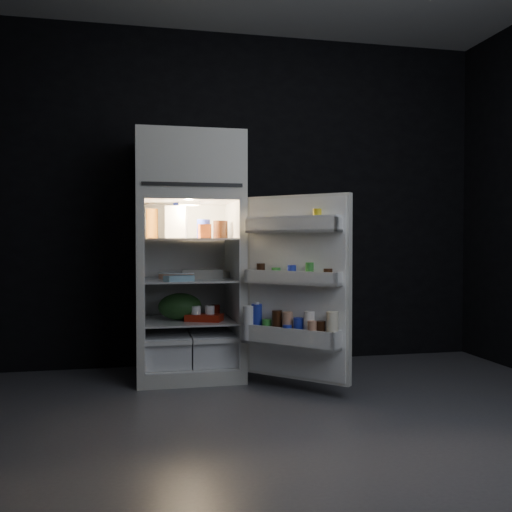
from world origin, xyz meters
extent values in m
cube|color=#55555B|center=(0.00, 0.00, 0.00)|extent=(4.00, 3.40, 0.00)
cube|color=black|center=(0.00, 1.70, 1.35)|extent=(4.00, 0.00, 2.70)
cube|color=silver|center=(-0.52, 1.30, 0.05)|extent=(0.76, 0.70, 0.10)
cube|color=silver|center=(-0.87, 1.30, 0.70)|extent=(0.05, 0.70, 1.20)
cube|color=silver|center=(-0.16, 1.30, 0.70)|extent=(0.05, 0.70, 1.20)
cube|color=white|center=(-0.52, 1.62, 0.70)|extent=(0.66, 0.05, 1.20)
cube|color=silver|center=(-0.52, 1.30, 1.33)|extent=(0.76, 0.70, 0.06)
cube|color=silver|center=(-0.52, 1.30, 1.57)|extent=(0.76, 0.70, 0.42)
cube|color=black|center=(-0.52, 0.95, 1.39)|extent=(0.68, 0.01, 0.02)
cube|color=white|center=(-0.84, 1.28, 0.70)|extent=(0.01, 0.65, 1.20)
cube|color=white|center=(-0.19, 1.28, 0.70)|extent=(0.01, 0.65, 1.20)
cube|color=white|center=(-0.52, 1.28, 1.30)|extent=(0.66, 0.65, 0.01)
cube|color=white|center=(-0.52, 1.28, 0.10)|extent=(0.66, 0.65, 0.01)
cube|color=white|center=(-0.52, 1.28, 1.02)|extent=(0.65, 0.63, 0.01)
cube|color=white|center=(-0.52, 1.28, 0.72)|extent=(0.65, 0.63, 0.01)
cube|color=white|center=(-0.52, 1.28, 0.42)|extent=(0.65, 0.63, 0.01)
cube|color=white|center=(-0.68, 1.30, 0.22)|extent=(0.32, 0.59, 0.22)
cube|color=white|center=(-0.35, 1.30, 0.22)|extent=(0.32, 0.59, 0.22)
cube|color=white|center=(-0.68, 0.97, 0.31)|extent=(0.32, 0.02, 0.03)
cube|color=white|center=(-0.35, 0.97, 0.31)|extent=(0.32, 0.02, 0.03)
cube|color=#FFE5B2|center=(-0.52, 1.23, 1.28)|extent=(0.14, 0.14, 0.02)
cube|color=silver|center=(0.15, 0.70, 0.70)|extent=(0.57, 0.57, 1.22)
cube|color=white|center=(0.13, 0.68, 0.70)|extent=(0.51, 0.51, 1.18)
cube|color=white|center=(0.10, 0.65, 1.07)|extent=(0.54, 0.55, 0.02)
cube|color=white|center=(0.08, 0.62, 1.11)|extent=(0.49, 0.50, 0.10)
cube|color=white|center=(0.33, 0.41, 1.11)|extent=(0.08, 0.08, 0.10)
cube|color=white|center=(-0.13, 0.88, 1.11)|extent=(0.08, 0.08, 0.10)
cube|color=white|center=(0.10, 0.65, 0.73)|extent=(0.55, 0.55, 0.02)
cube|color=white|center=(0.07, 0.62, 0.77)|extent=(0.49, 0.50, 0.09)
cube|color=white|center=(0.33, 0.41, 0.77)|extent=(0.09, 0.08, 0.09)
cube|color=white|center=(-0.14, 0.88, 0.77)|extent=(0.09, 0.08, 0.09)
cube|color=white|center=(0.08, 0.63, 0.33)|extent=(0.58, 0.58, 0.02)
cube|color=white|center=(0.04, 0.59, 0.38)|extent=(0.49, 0.50, 0.13)
cube|color=white|center=(0.32, 0.40, 0.38)|extent=(0.11, 0.11, 0.13)
cube|color=white|center=(-0.15, 0.87, 0.38)|extent=(0.11, 0.11, 0.13)
cube|color=white|center=(0.10, 0.65, 1.16)|extent=(0.53, 0.53, 0.02)
cylinder|color=yellow|center=(0.23, 0.52, 1.15)|extent=(0.08, 0.08, 0.13)
cylinder|color=#338C33|center=(0.13, 0.62, 1.12)|extent=(0.08, 0.08, 0.09)
cylinder|color=yellow|center=(-0.03, 0.78, 1.13)|extent=(0.08, 0.08, 0.09)
cylinder|color=black|center=(0.28, 0.46, 0.79)|extent=(0.08, 0.08, 0.09)
cylinder|color=#338C33|center=(0.19, 0.55, 0.81)|extent=(0.07, 0.07, 0.12)
cylinder|color=#1E2DA3|center=(0.10, 0.65, 0.80)|extent=(0.08, 0.08, 0.10)
cylinder|color=#338C33|center=(0.01, 0.73, 0.79)|extent=(0.08, 0.08, 0.08)
cylinder|color=black|center=(-0.07, 0.82, 0.80)|extent=(0.08, 0.08, 0.11)
cylinder|color=#F0E6C4|center=(0.29, 0.42, 0.45)|extent=(0.11, 0.11, 0.23)
cylinder|color=black|center=(0.24, 0.48, 0.42)|extent=(0.08, 0.08, 0.16)
cylinder|color=white|center=(0.18, 0.53, 0.45)|extent=(0.10, 0.10, 0.22)
cylinder|color=#1E2DA3|center=(0.12, 0.59, 0.43)|extent=(0.09, 0.09, 0.17)
cylinder|color=tan|center=(0.07, 0.65, 0.44)|extent=(0.10, 0.10, 0.20)
cylinder|color=black|center=(0.01, 0.70, 0.44)|extent=(0.10, 0.10, 0.21)
cylinder|color=#338C33|center=(-0.04, 0.76, 0.41)|extent=(0.09, 0.09, 0.14)
cylinder|color=#1E2DA3|center=(-0.10, 0.82, 0.46)|extent=(0.10, 0.10, 0.24)
cylinder|color=tan|center=(0.18, 0.48, 0.42)|extent=(0.08, 0.08, 0.17)
cylinder|color=#1E2DA3|center=(0.05, 0.60, 0.40)|extent=(0.08, 0.08, 0.12)
cylinder|color=silver|center=(-0.04, 0.70, 0.39)|extent=(0.08, 0.08, 0.10)
cylinder|color=white|center=(-0.16, 0.82, 0.46)|extent=(0.10, 0.10, 0.23)
cylinder|color=white|center=(-0.10, 0.82, 0.58)|extent=(0.05, 0.05, 0.02)
cube|color=white|center=(-0.60, 1.37, 1.15)|extent=(0.17, 0.17, 0.24)
cylinder|color=#1E2DA3|center=(-0.40, 1.31, 1.10)|extent=(0.10, 0.10, 0.14)
cylinder|color=black|center=(-0.28, 1.25, 1.09)|extent=(0.14, 0.14, 0.13)
cylinder|color=#B3671C|center=(-0.78, 1.40, 1.14)|extent=(0.11, 0.11, 0.22)
cube|color=#E95B1B|center=(-0.41, 1.14, 1.08)|extent=(0.09, 0.07, 0.10)
cube|color=gray|center=(-0.42, 1.26, 0.76)|extent=(0.30, 0.12, 0.07)
cylinder|color=tan|center=(-0.58, 1.32, 0.75)|extent=(0.30, 0.30, 0.04)
cube|color=#7EADC3|center=(-0.60, 1.05, 0.75)|extent=(0.22, 0.17, 0.04)
cube|color=#F0E6C4|center=(-0.26, 1.38, 0.75)|extent=(0.13, 0.12, 0.05)
ellipsoid|color=#193815|center=(-0.58, 1.27, 0.52)|extent=(0.39, 0.36, 0.20)
cube|color=maroon|center=(-0.41, 1.17, 0.45)|extent=(0.29, 0.23, 0.05)
cylinder|color=maroon|center=(-0.30, 1.39, 0.47)|extent=(0.09, 0.09, 0.09)
cylinder|color=silver|center=(-0.32, 1.40, 0.47)|extent=(0.09, 0.09, 0.09)
camera|label=1|loc=(-0.91, -2.93, 1.02)|focal=40.00mm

